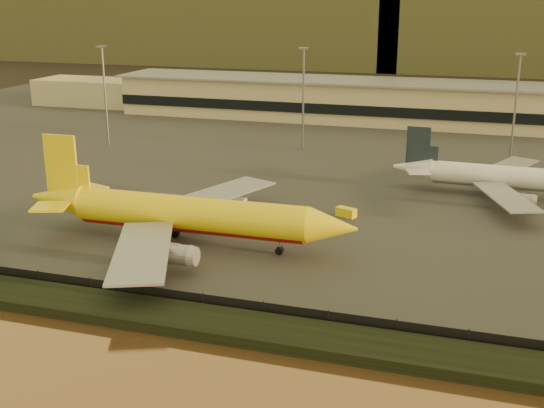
{
  "coord_description": "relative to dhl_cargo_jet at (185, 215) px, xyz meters",
  "views": [
    {
      "loc": [
        33.49,
        -84.45,
        38.11
      ],
      "look_at": [
        3.2,
        12.0,
        6.87
      ],
      "focal_mm": 45.0,
      "sensor_mm": 36.0,
      "label": 1
    }
  ],
  "objects": [
    {
      "name": "perimeter_fence",
      "position": [
        9.82,
        -21.0,
        -3.78
      ],
      "size": [
        300.0,
        0.05,
        2.2
      ],
      "primitive_type": "cube",
      "color": "black",
      "rests_on": "tarmac"
    },
    {
      "name": "embankment",
      "position": [
        9.82,
        -25.0,
        -4.38
      ],
      "size": [
        320.0,
        7.0,
        1.4
      ],
      "primitive_type": "cube",
      "color": "black",
      "rests_on": "ground"
    },
    {
      "name": "white_narrowbody_jet",
      "position": [
        48.71,
        42.9,
        -1.08
      ],
      "size": [
        44.31,
        43.32,
        12.75
      ],
      "rotation": [
        0.0,
        0.0,
        -0.03
      ],
      "color": "white",
      "rests_on": "tarmac"
    },
    {
      "name": "gse_vehicle_yellow",
      "position": [
        21.39,
        21.33,
        -4.07
      ],
      "size": [
        3.94,
        2.83,
        1.62
      ],
      "primitive_type": "cube",
      "rotation": [
        0.0,
        0.0,
        -0.38
      ],
      "color": "yellow",
      "rests_on": "tarmac"
    },
    {
      "name": "tarmac",
      "position": [
        9.82,
        87.0,
        -4.98
      ],
      "size": [
        320.0,
        220.0,
        0.2
      ],
      "primitive_type": "cube",
      "color": "#2D2D2D",
      "rests_on": "ground"
    },
    {
      "name": "apron_light_masts",
      "position": [
        24.82,
        67.0,
        10.62
      ],
      "size": [
        152.2,
        12.2,
        25.4
      ],
      "color": "slate",
      "rests_on": "tarmac"
    },
    {
      "name": "distant_hills",
      "position": [
        -10.92,
        332.0,
        26.31
      ],
      "size": [
        470.0,
        160.0,
        70.0
      ],
      "color": "brown",
      "rests_on": "ground"
    },
    {
      "name": "terminal_building",
      "position": [
        -4.7,
        117.55,
        1.16
      ],
      "size": [
        202.0,
        25.0,
        12.6
      ],
      "color": "#C5B688",
      "rests_on": "tarmac"
    },
    {
      "name": "dhl_cargo_jet",
      "position": [
        0.0,
        0.0,
        0.0
      ],
      "size": [
        54.58,
        53.65,
        16.35
      ],
      "rotation": [
        0.0,
        0.0,
        0.01
      ],
      "color": "yellow",
      "rests_on": "tarmac"
    },
    {
      "name": "gse_vehicle_white",
      "position": [
        0.63,
        20.45,
        -3.94
      ],
      "size": [
        4.4,
        2.42,
        1.89
      ],
      "primitive_type": "cube",
      "rotation": [
        0.0,
        0.0,
        -0.13
      ],
      "color": "white",
      "rests_on": "tarmac"
    },
    {
      "name": "ground",
      "position": [
        9.82,
        -8.0,
        -5.08
      ],
      "size": [
        900.0,
        900.0,
        0.0
      ],
      "primitive_type": "plane",
      "color": "black",
      "rests_on": "ground"
    }
  ]
}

